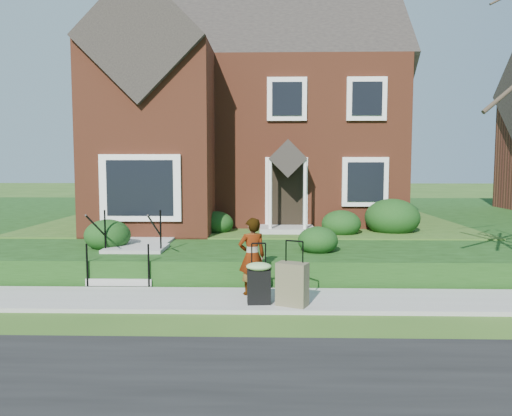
{
  "coord_description": "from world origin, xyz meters",
  "views": [
    {
      "loc": [
        0.66,
        -9.36,
        2.64
      ],
      "look_at": [
        0.37,
        2.0,
        1.64
      ],
      "focal_mm": 35.0,
      "sensor_mm": 36.0,
      "label": 1
    }
  ],
  "objects_px": {
    "front_steps": "(131,259)",
    "suitcase_black": "(259,280)",
    "woman": "(252,256)",
    "suitcase_olive": "(292,284)"
  },
  "relations": [
    {
      "from": "woman",
      "to": "suitcase_olive",
      "type": "height_order",
      "value": "woman"
    },
    {
      "from": "woman",
      "to": "suitcase_black",
      "type": "relative_size",
      "value": 1.35
    },
    {
      "from": "woman",
      "to": "suitcase_black",
      "type": "height_order",
      "value": "woman"
    },
    {
      "from": "suitcase_olive",
      "to": "front_steps",
      "type": "bearing_deg",
      "value": 171.38
    },
    {
      "from": "woman",
      "to": "front_steps",
      "type": "bearing_deg",
      "value": -47.77
    },
    {
      "from": "suitcase_black",
      "to": "suitcase_olive",
      "type": "distance_m",
      "value": 0.62
    },
    {
      "from": "front_steps",
      "to": "suitcase_olive",
      "type": "relative_size",
      "value": 1.71
    },
    {
      "from": "suitcase_black",
      "to": "suitcase_olive",
      "type": "height_order",
      "value": "suitcase_olive"
    },
    {
      "from": "front_steps",
      "to": "suitcase_black",
      "type": "bearing_deg",
      "value": -36.81
    },
    {
      "from": "front_steps",
      "to": "woman",
      "type": "relative_size",
      "value": 1.33
    }
  ]
}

